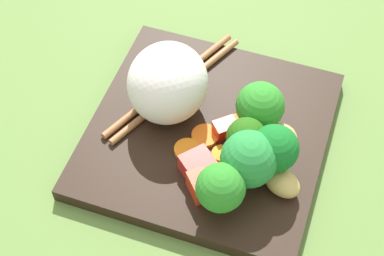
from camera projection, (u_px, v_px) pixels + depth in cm
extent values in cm
cube|color=#597D37|center=(208.00, 144.00, 68.76)|extent=(110.00, 110.00, 2.00)
cube|color=black|center=(208.00, 134.00, 67.25)|extent=(25.27, 25.27, 1.74)
ellipsoid|color=white|center=(168.00, 83.00, 64.81)|extent=(8.61, 9.16, 8.58)
cylinder|color=#60A347|center=(271.00, 163.00, 62.42)|extent=(2.02, 2.02, 2.65)
sphere|color=#146C23|center=(275.00, 148.00, 59.75)|extent=(4.81, 4.81, 4.81)
cylinder|color=#76B957|center=(257.00, 123.00, 65.92)|extent=(2.42, 2.33, 2.05)
sphere|color=#2D8A28|center=(260.00, 106.00, 63.84)|extent=(5.13, 5.13, 5.13)
cylinder|color=#659C40|center=(246.00, 177.00, 61.58)|extent=(1.57, 1.70, 2.48)
sphere|color=#27893B|center=(249.00, 159.00, 59.09)|extent=(5.66, 5.66, 5.66)
cylinder|color=#5B9143|center=(247.00, 151.00, 63.52)|extent=(0.95, 1.01, 2.22)
sphere|color=#235C13|center=(246.00, 137.00, 61.43)|extent=(4.11, 4.11, 4.11)
cylinder|color=#579240|center=(219.00, 199.00, 60.08)|extent=(1.93, 1.68, 2.55)
sphere|color=#2C8728|center=(221.00, 188.00, 57.64)|extent=(4.80, 4.80, 4.80)
cylinder|color=orange|center=(237.00, 123.00, 66.57)|extent=(2.52, 2.52, 0.76)
cylinder|color=orange|center=(221.00, 154.00, 64.34)|extent=(2.86, 2.86, 0.52)
cylinder|color=orange|center=(225.00, 178.00, 62.53)|extent=(2.99, 2.99, 0.69)
cylinder|color=orange|center=(187.00, 150.00, 64.63)|extent=(3.57, 3.57, 0.54)
cylinder|color=orange|center=(205.00, 136.00, 65.74)|extent=(3.47, 3.47, 0.47)
cube|color=red|center=(224.00, 132.00, 65.23)|extent=(3.03, 2.96, 1.83)
cube|color=red|center=(200.00, 186.00, 60.98)|extent=(3.32, 3.40, 2.37)
cube|color=red|center=(198.00, 166.00, 62.45)|extent=(4.19, 4.22, 2.25)
ellipsoid|color=tan|center=(282.00, 137.00, 64.43)|extent=(4.28, 4.11, 2.48)
ellipsoid|color=tan|center=(282.00, 182.00, 61.09)|extent=(4.74, 4.17, 2.58)
ellipsoid|color=tan|center=(268.00, 148.00, 63.78)|extent=(3.53, 3.21, 2.18)
cylinder|color=#9F6A3F|center=(170.00, 83.00, 69.90)|extent=(9.21, 18.72, 0.76)
cylinder|color=#9F6A3F|center=(177.00, 89.00, 69.42)|extent=(9.21, 18.72, 0.76)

